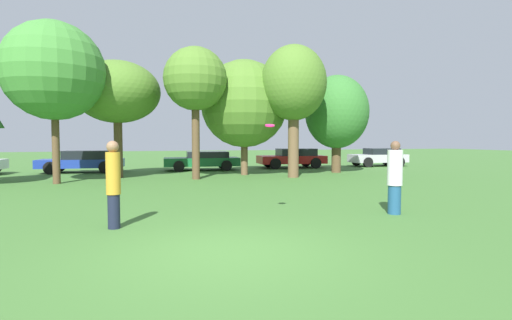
% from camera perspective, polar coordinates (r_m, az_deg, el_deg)
% --- Properties ---
extents(ground_plane, '(120.00, 120.00, 0.00)m').
position_cam_1_polar(ground_plane, '(6.69, -4.19, -13.44)').
color(ground_plane, '#3D6B2D').
extents(person_thrower, '(0.30, 0.30, 1.87)m').
position_cam_1_polar(person_thrower, '(8.71, -20.41, -3.20)').
color(person_thrower, '#191E33').
rests_on(person_thrower, ground).
extents(person_catcher, '(0.38, 0.38, 1.86)m').
position_cam_1_polar(person_catcher, '(10.37, 19.90, -2.44)').
color(person_catcher, navy).
rests_on(person_catcher, ground).
extents(frisbee, '(0.24, 0.23, 0.09)m').
position_cam_1_polar(frisbee, '(9.11, 2.07, 5.14)').
color(frisbee, '#F21E72').
extents(tree_1, '(4.17, 4.17, 6.89)m').
position_cam_1_polar(tree_1, '(18.75, -27.81, 11.58)').
color(tree_1, brown).
rests_on(tree_1, ground).
extents(tree_2, '(4.19, 4.19, 5.79)m').
position_cam_1_polar(tree_2, '(20.45, -19.90, 9.40)').
color(tree_2, brown).
rests_on(tree_2, ground).
extents(tree_3, '(3.00, 3.00, 6.27)m').
position_cam_1_polar(tree_3, '(18.76, -9.00, 11.66)').
color(tree_3, brown).
rests_on(tree_3, ground).
extents(tree_4, '(4.64, 4.64, 6.12)m').
position_cam_1_polar(tree_4, '(20.68, -1.76, 8.30)').
color(tree_4, brown).
rests_on(tree_4, ground).
extents(tree_5, '(3.26, 3.26, 6.59)m').
position_cam_1_polar(tree_5, '(19.52, 5.61, 11.11)').
color(tree_5, brown).
rests_on(tree_5, ground).
extents(tree_6, '(3.62, 3.62, 5.58)m').
position_cam_1_polar(tree_6, '(22.64, 11.89, 6.93)').
color(tree_6, brown).
rests_on(tree_6, ground).
extents(parked_car_blue, '(4.64, 2.11, 1.27)m').
position_cam_1_polar(parked_car_blue, '(24.14, -24.23, -0.12)').
color(parked_car_blue, '#1E389E').
rests_on(parked_car_blue, ground).
extents(parked_car_green, '(4.67, 2.26, 1.15)m').
position_cam_1_polar(parked_car_green, '(24.05, -7.86, -0.01)').
color(parked_car_green, '#196633').
rests_on(parked_car_green, ground).
extents(parked_car_red, '(4.54, 2.29, 1.30)m').
position_cam_1_polar(parked_car_red, '(25.91, 5.47, 0.37)').
color(parked_car_red, red).
rests_on(parked_car_red, ground).
extents(parked_car_silver, '(4.03, 2.05, 1.28)m').
position_cam_1_polar(parked_car_silver, '(28.71, 17.75, 0.47)').
color(parked_car_silver, '#B2B2B7').
rests_on(parked_car_silver, ground).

